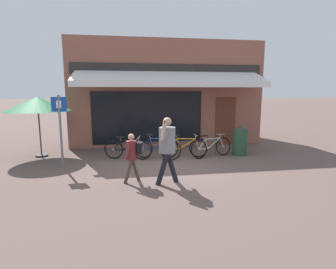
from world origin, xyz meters
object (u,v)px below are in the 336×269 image
Objects in this scene: bicycle_silver at (211,147)px; cafe_parasol at (38,104)px; bicycle_black at (128,149)px; litter_bin at (240,141)px; bicycle_blue at (157,148)px; bicycle_orange at (184,147)px; pedestrian_adult at (167,144)px; pedestrian_child at (133,152)px; parking_sign at (60,124)px.

cafe_parasol is (-6.10, 1.04, 1.53)m from bicycle_silver.
bicycle_black is 4.13m from litter_bin.
litter_bin is at bearing -7.31° from cafe_parasol.
bicycle_blue is 1.99m from bicycle_silver.
litter_bin reaches higher than bicycle_blue.
litter_bin reaches higher than bicycle_silver.
bicycle_blue is 0.99m from bicycle_orange.
pedestrian_adult is at bearing -51.87° from bicycle_black.
bicycle_orange is at bearing 15.72° from bicycle_black.
bicycle_black is 2.85m from pedestrian_adult.
bicycle_silver is (2.99, -0.09, -0.00)m from bicycle_black.
bicycle_black is at bearing -159.34° from bicycle_blue.
bicycle_silver is (1.99, 0.02, -0.03)m from bicycle_blue.
cafe_parasol reaches higher than pedestrian_child.
pedestrian_adult is 1.33× the size of pedestrian_child.
bicycle_orange is at bearing -178.46° from litter_bin.
bicycle_orange is 0.79× the size of cafe_parasol.
cafe_parasol is at bearing 151.50° from bicycle_silver.
bicycle_silver is (1.00, -0.05, -0.01)m from bicycle_orange.
cafe_parasol reaches higher than pedestrian_adult.
pedestrian_child is 4.65m from litter_bin.
cafe_parasol is (-3.12, 0.94, 1.53)m from bicycle_black.
pedestrian_adult is 0.77× the size of cafe_parasol.
pedestrian_child is (-0.87, 0.22, -0.24)m from pedestrian_adult.
bicycle_silver is at bearing -120.88° from pedestrian_adult.
pedestrian_adult is 3.57m from parking_sign.
bicycle_blue is at bearing 10.55° from bicycle_black.
bicycle_silver reaches higher than bicycle_black.
pedestrian_child is 1.19× the size of litter_bin.
bicycle_black is 1.51× the size of litter_bin.
bicycle_orange is 1.04× the size of bicycle_silver.
parking_sign reaches higher than bicycle_black.
bicycle_blue is 0.91× the size of bicycle_orange.
pedestrian_adult is 0.93m from pedestrian_child.
parking_sign reaches higher than bicycle_silver.
bicycle_orange is 3.00m from pedestrian_child.
bicycle_black is 2.99m from bicycle_silver.
parking_sign reaches higher than pedestrian_child.
parking_sign is (-3.00, 1.89, 0.34)m from pedestrian_adult.
pedestrian_child is 2.77m from parking_sign.
litter_bin is (1.14, 0.11, 0.18)m from bicycle_silver.
pedestrian_adult is 1.58× the size of litter_bin.
pedestrian_child is at bearing -84.02° from bicycle_blue.
bicycle_blue is (1.00, -0.11, 0.03)m from bicycle_black.
bicycle_black is 3.60m from cafe_parasol.
litter_bin is 0.49× the size of parking_sign.
litter_bin is 0.48× the size of cafe_parasol.
bicycle_black is at bearing -61.03° from pedestrian_adult.
parking_sign reaches higher than bicycle_blue.
bicycle_black is 0.73× the size of cafe_parasol.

